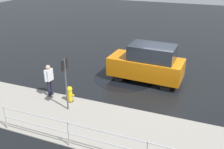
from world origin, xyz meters
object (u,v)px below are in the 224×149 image
(moving_hatchback, at_px, (147,63))
(pedestrian, at_px, (49,78))
(sign_post, at_px, (65,77))
(fire_hydrant, at_px, (70,94))

(moving_hatchback, distance_m, pedestrian, 5.15)
(pedestrian, height_order, sign_post, sign_post)
(fire_hydrant, distance_m, pedestrian, 1.29)
(fire_hydrant, xyz_separation_m, sign_post, (-0.26, 0.64, 1.18))
(moving_hatchback, bearing_deg, sign_post, 59.13)
(pedestrian, distance_m, sign_post, 1.73)
(moving_hatchback, bearing_deg, pedestrian, 40.85)
(moving_hatchback, bearing_deg, fire_hydrant, 52.08)
(sign_post, bearing_deg, fire_hydrant, -68.11)
(pedestrian, xyz_separation_m, sign_post, (-1.41, 0.78, 0.62))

